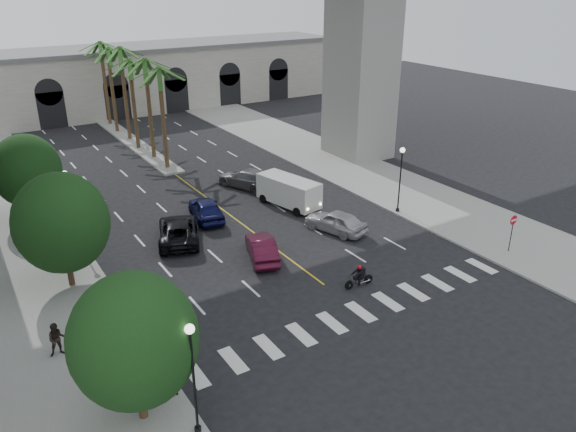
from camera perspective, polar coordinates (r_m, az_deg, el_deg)
The scene contains 29 objects.
ground at distance 33.08m, azimuth 5.75°, elevation -8.46°, with size 140.00×140.00×0.00m, color black.
sidewalk_left at distance 40.84m, azimuth -25.31°, elevation -4.11°, with size 8.00×100.00×0.15m, color gray.
sidewalk_right at distance 52.23m, azimuth 8.79°, elevation 3.78°, with size 8.00×100.00×0.15m, color gray.
median at distance 64.79m, azimuth -15.33°, elevation 7.12°, with size 2.00×24.00×0.20m, color gray.
pier_building at distance 79.97m, azimuth -19.51°, elevation 12.70°, with size 71.00×10.50×8.50m.
palm_a at distance 53.56m, azimuth -12.96°, elevation 13.95°, with size 3.20×3.20×10.30m.
palm_b at distance 57.30m, azimuth -14.32°, elevation 14.69°, with size 3.20×3.20×10.60m.
palm_c at distance 61.05m, azimuth -15.81°, elevation 14.61°, with size 3.20×3.20×10.10m.
palm_d at distance 64.86m, azimuth -16.69°, elevation 15.65°, with size 3.20×3.20×10.90m.
palm_e at distance 68.67m, azimuth -17.85°, elevation 15.51°, with size 3.20×3.20×10.40m.
palm_f at distance 72.56m, azimuth -18.52°, elevation 16.02°, with size 3.20×3.20×10.70m.
street_tree_near at distance 23.62m, azimuth -15.37°, elevation -12.09°, with size 5.20×5.20×6.89m.
street_tree_mid at distance 34.82m, azimuth -22.02°, elevation -0.65°, with size 5.44×5.44×7.21m.
street_tree_far at distance 46.15m, azimuth -25.00°, elevation 4.18°, with size 5.04×5.04×6.68m.
lamp_post_left_near at distance 22.93m, azimuth -9.63°, elevation -15.21°, with size 0.40×0.40×5.35m.
lamp_post_left_far at distance 40.93m, azimuth -21.36°, elevation 1.48°, with size 0.40×0.40×5.35m.
lamp_post_right at distance 44.04m, azimuth 11.36°, elevation 4.18°, with size 0.40×0.40×5.35m.
traffic_signal_near at distance 25.27m, azimuth -11.61°, elevation -13.28°, with size 0.25×0.18×3.65m.
traffic_signal_far at distance 28.45m, azimuth -14.60°, elevation -9.02°, with size 0.25×0.18×3.65m.
motorcycle_rider at distance 34.18m, azimuth 7.32°, elevation -6.13°, with size 2.01×0.54×1.45m.
car_a at distance 40.99m, azimuth 4.88°, elevation -0.54°, with size 1.91×4.75×1.62m, color #B2B0B5.
car_b at distance 37.05m, azimuth -2.68°, elevation -3.27°, with size 1.64×4.69×1.55m, color #420D20.
car_c at distance 40.18m, azimuth -11.08°, elevation -1.44°, with size 2.68×5.81×1.61m, color black.
car_d at distance 49.57m, azimuth -4.17°, elevation 3.85°, with size 2.34×5.75×1.67m, color #5E5F63.
car_e at distance 43.37m, azimuth -8.32°, elevation 0.73°, with size 2.00×4.98×1.70m, color #0D103E.
cargo_van at distance 45.14m, azimuth 0.11°, elevation 2.56°, with size 3.22×5.86×2.36m.
pedestrian_a at distance 30.05m, azimuth -17.84°, elevation -11.02°, with size 0.60×0.40×1.66m, color black.
pedestrian_b at distance 30.15m, azimuth -22.42°, elevation -11.51°, with size 0.86×0.67×1.78m, color black.
do_not_enter_sign at distance 40.06m, azimuth 21.86°, elevation -0.94°, with size 0.68×0.06×2.78m.
Camera 1 is at (-17.67, -21.87, 17.43)m, focal length 35.00 mm.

